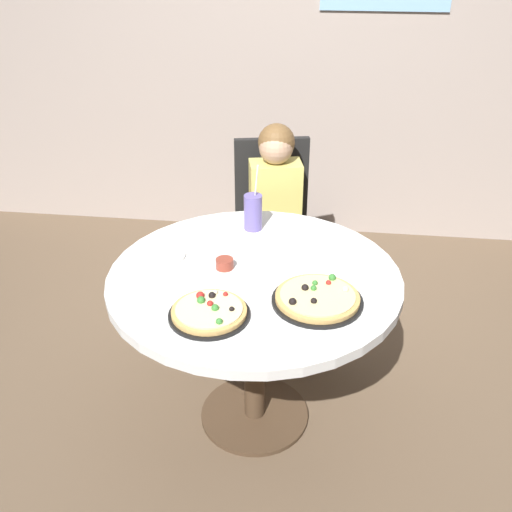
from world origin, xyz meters
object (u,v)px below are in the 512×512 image
diner_child (276,241)px  pizza_veggie (317,298)px  pizza_cheese (209,312)px  chair_wooden (273,218)px  plate_small (163,255)px  dining_table (254,296)px  soda_cup (253,212)px  sauce_bowl (225,264)px

diner_child → pizza_veggie: diner_child is taller
pizza_cheese → chair_wooden: bearing=85.5°
chair_wooden → plate_small: (-0.37, -0.86, 0.22)m
plate_small → chair_wooden: bearing=67.0°
dining_table → soda_cup: size_ratio=3.71×
sauce_bowl → plate_small: size_ratio=0.39×
sauce_bowl → plate_small: (-0.26, 0.06, -0.02)m
pizza_cheese → plate_small: size_ratio=1.57×
chair_wooden → soda_cup: 0.64m
pizza_veggie → plate_small: pizza_veggie is taller
dining_table → soda_cup: 0.43m
pizza_veggie → soda_cup: soda_cup is taller
pizza_cheese → soda_cup: 0.68m
pizza_veggie → plate_small: 0.68m
chair_wooden → soda_cup: size_ratio=3.10×
diner_child → sauce_bowl: 0.81m
dining_table → diner_child: (0.02, 0.77, -0.16)m
soda_cup → chair_wooden: bearing=86.5°
chair_wooden → diner_child: size_ratio=0.88×
soda_cup → plate_small: soda_cup is taller
diner_child → sauce_bowl: (-0.14, -0.74, 0.29)m
pizza_cheese → sauce_bowl: size_ratio=4.05×
diner_child → soda_cup: 0.53m
sauce_bowl → diner_child: bearing=79.5°
diner_child → soda_cup: bearing=-100.3°
diner_child → soda_cup: diner_child is taller
diner_child → sauce_bowl: bearing=-100.5°
dining_table → diner_child: bearing=88.8°
dining_table → pizza_cheese: size_ratio=4.02×
dining_table → pizza_veggie: size_ratio=3.47×
soda_cup → sauce_bowl: (-0.07, -0.35, -0.06)m
pizza_veggie → soda_cup: 0.63m
pizza_cheese → dining_table: bearing=68.3°
diner_child → pizza_cheese: diner_child is taller
diner_child → sauce_bowl: size_ratio=15.46×
dining_table → chair_wooden: size_ratio=1.20×
soda_cup → plate_small: 0.45m
pizza_veggie → chair_wooden: bearing=103.5°
pizza_cheese → sauce_bowl: pizza_cheese is taller
chair_wooden → plate_small: size_ratio=5.28×
chair_wooden → pizza_cheese: bearing=-94.5°
diner_child → sauce_bowl: diner_child is taller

